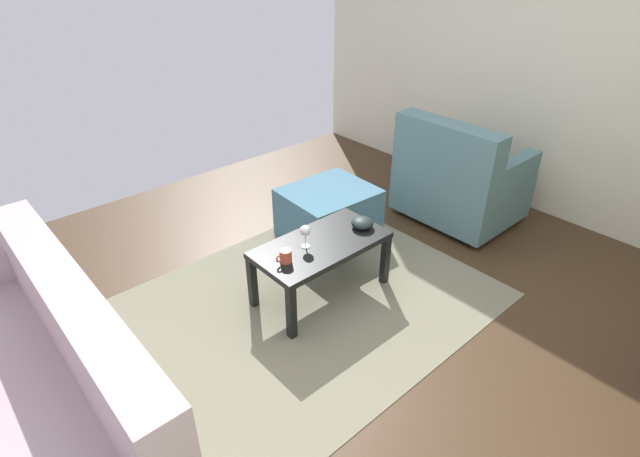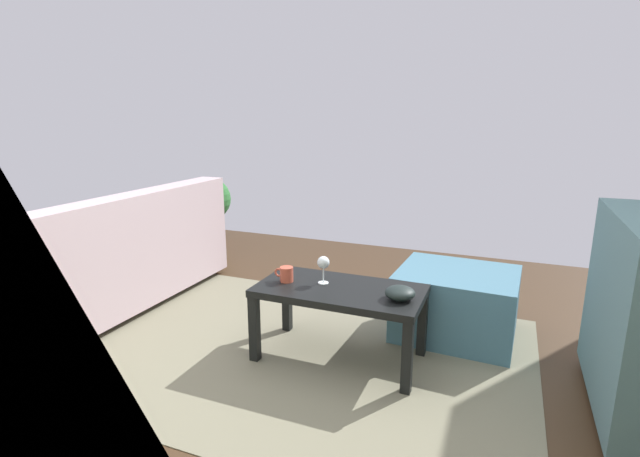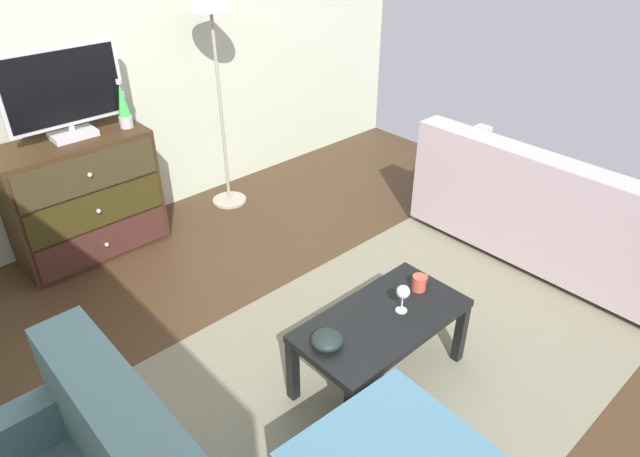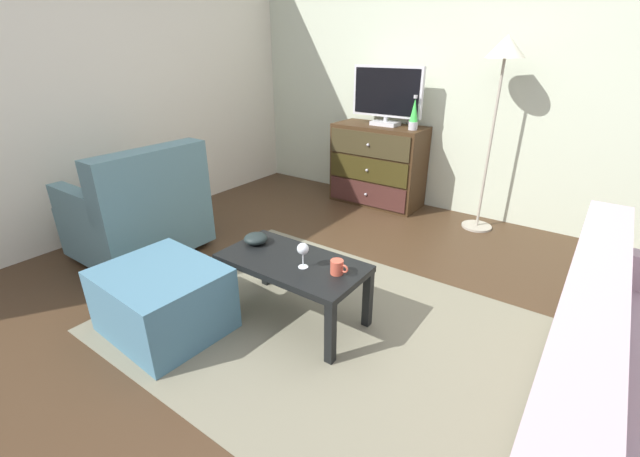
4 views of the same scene
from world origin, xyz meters
TOP-DOWN VIEW (x-y plane):
  - ground_plane at (0.00, 0.00)m, footprint 5.29×5.13m
  - area_rug at (0.20, -0.20)m, footprint 2.60×1.90m
  - coffee_table at (-0.04, -0.22)m, footprint 0.91×0.47m
  - wine_glass at (0.07, -0.25)m, footprint 0.07×0.07m
  - mug at (0.27, -0.20)m, footprint 0.11×0.08m
  - bowl_decorative at (-0.39, -0.17)m, footprint 0.16×0.16m
  - couch_large at (1.73, -0.26)m, footprint 0.85×1.97m
  - ottoman at (-0.62, -0.77)m, footprint 0.73×0.63m
  - potted_plant at (1.99, -1.91)m, footprint 0.44×0.44m

SIDE VIEW (x-z plane):
  - ground_plane at x=0.00m, z-range -0.05..0.00m
  - area_rug at x=0.20m, z-range 0.00..0.01m
  - ottoman at x=-0.62m, z-range 0.00..0.41m
  - couch_large at x=1.73m, z-range -0.09..0.74m
  - coffee_table at x=-0.04m, z-range 0.15..0.58m
  - potted_plant at x=1.99m, z-range 0.07..0.79m
  - bowl_decorative at x=-0.39m, z-range 0.42..0.49m
  - mug at x=0.27m, z-range 0.42..0.51m
  - wine_glass at x=0.07m, z-range 0.46..0.62m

